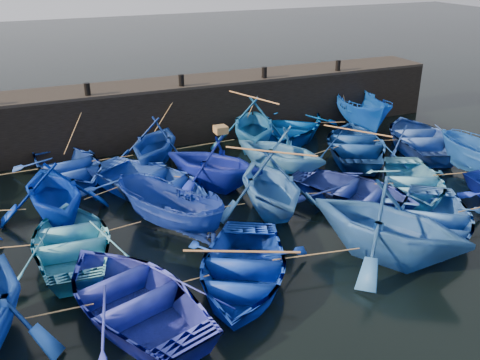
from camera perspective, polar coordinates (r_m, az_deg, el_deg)
name	(u,v)px	position (r m, az deg, el deg)	size (l,w,h in m)	color
ground	(282,240)	(16.39, 4.48, -6.35)	(120.00, 120.00, 0.00)	black
quay_wall	(177,111)	(24.95, -6.74, 7.31)	(26.00, 2.50, 2.50)	black
quay_top	(176,83)	(24.62, -6.88, 10.24)	(26.00, 2.50, 0.12)	black
bollard_1	(87,89)	(22.88, -15.98, 9.30)	(0.24, 0.24, 0.50)	black
bollard_2	(181,80)	(23.71, -6.27, 10.53)	(0.24, 0.24, 0.50)	black
bollard_3	(264,72)	(25.15, 2.61, 11.39)	(0.24, 0.24, 0.50)	black
bollard_4	(338,65)	(27.11, 10.41, 11.92)	(0.24, 0.24, 0.50)	black
boat_1	(68,166)	(21.44, -17.88, 1.44)	(3.43, 4.79, 0.99)	#133696
boat_2	(154,142)	(21.78, -9.12, 4.02)	(3.22, 3.74, 1.97)	navy
boat_3	(253,124)	(23.26, 1.41, 6.00)	(3.75, 4.35, 2.29)	#135A9E
boat_4	(291,125)	(25.15, 5.51, 5.89)	(3.95, 5.52, 1.15)	#003E92
boat_5	(362,111)	(26.41, 12.86, 7.16)	(1.89, 5.01, 1.94)	#073DAA
boat_7	(53,190)	(18.04, -19.29, -1.03)	(3.44, 3.99, 2.10)	#0023A6
boat_8	(150,181)	(19.26, -9.56, -0.09)	(3.70, 5.17, 1.07)	blue
boat_9	(213,161)	(19.38, -2.85, 1.99)	(3.41, 3.96, 2.08)	navy
boat_10	(280,150)	(20.51, 4.33, 3.16)	(3.38, 3.92, 2.06)	#3378CD
boat_11	(356,144)	(23.16, 12.28, 3.81)	(3.74, 5.22, 1.08)	navy
boat_12	(420,137)	(24.74, 18.65, 4.37)	(3.78, 5.28, 1.10)	#204493
boat_14	(72,240)	(16.07, -17.46, -6.13)	(3.36, 4.69, 0.97)	#3588D2
boat_15	(169,210)	(16.54, -7.55, -3.19)	(1.50, 3.98, 1.54)	navy
boat_16	(270,184)	(17.41, 3.24, -0.41)	(3.58, 4.15, 2.18)	blue
boat_17	(353,190)	(18.82, 11.95, -1.06)	(3.29, 4.60, 0.95)	navy
boat_18	(413,182)	(20.11, 18.00, -0.17)	(3.16, 4.42, 0.92)	#367FCC
boat_21	(132,295)	(13.29, -11.44, -11.96)	(3.68, 5.14, 1.07)	#1E29A4
boat_22	(242,269)	(14.03, 0.17, -9.48)	(3.45, 4.82, 1.00)	#072999
boat_23	(389,221)	(15.37, 15.57, -4.22)	(3.97, 4.61, 2.43)	#1F539B
boat_24	(436,219)	(17.54, 20.15, -3.95)	(3.31, 4.63, 0.96)	blue
wooden_crate	(221,130)	(19.09, -2.07, 5.40)	(0.43, 0.45, 0.26)	brown
mooring_ropes	(216,158)	(20.15, -2.56, 2.35)	(18.09, 11.80, 2.10)	tan
loose_oars	(286,147)	(19.00, 4.93, 3.51)	(10.53, 11.42, 1.35)	#99724C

